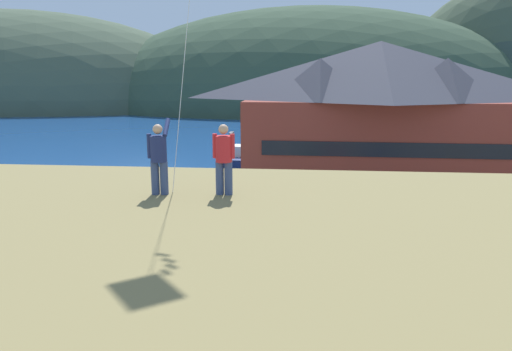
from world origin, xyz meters
name	(u,v)px	position (x,y,z in m)	size (l,w,h in m)	color
ground_plane	(245,304)	(0.00, 0.00, 0.00)	(600.00, 600.00, 0.00)	#66604C
parking_lot_pad	(256,260)	(0.00, 5.00, 0.05)	(40.00, 20.00, 0.10)	gray
bay_water	(288,133)	(0.00, 60.00, 0.01)	(360.00, 84.00, 0.03)	navy
far_hill_west_ridge	(10,107)	(-81.03, 113.43, 0.00)	(127.59, 66.02, 53.09)	#42513D
far_hill_east_peak	(311,109)	(4.49, 114.79, 0.00)	(122.67, 69.80, 53.06)	#334733
harbor_lodge	(378,112)	(8.52, 22.08, 6.54)	(23.05, 11.80, 12.25)	brown
wharf_dock	(276,156)	(-0.68, 35.92, 0.35)	(3.20, 15.08, 0.70)	#70604C
moored_boat_wharfside	(241,158)	(-4.15, 31.94, 0.72)	(3.03, 7.22, 2.16)	navy
parked_car_mid_row_far	(314,234)	(3.06, 6.48, 1.06)	(4.35, 2.35, 1.82)	#236633
parked_car_front_row_red	(182,228)	(-4.40, 6.76, 1.06)	(4.33, 2.31, 1.82)	black
parked_car_mid_row_near	(133,272)	(-5.11, 0.54, 1.06)	(4.25, 2.16, 1.82)	#236633
parked_car_front_row_end	(363,278)	(5.07, 0.80, 1.06)	(4.32, 2.29, 1.82)	red
parked_car_front_row_silver	(457,239)	(10.66, 6.40, 1.06)	(4.33, 2.32, 1.82)	slate
parked_car_corner_spot	(497,298)	(10.09, -0.61, 1.06)	(4.27, 2.19, 1.82)	navy
parking_light_pole	(231,172)	(-2.10, 10.56, 3.63)	(0.24, 0.78, 6.02)	#ADADB2
person_kite_flyer	(159,156)	(-1.18, -7.76, 7.79)	(0.52, 0.67, 1.86)	#384770
person_companion	(224,157)	(0.41, -7.63, 7.77)	(0.55, 0.40, 1.74)	#384770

